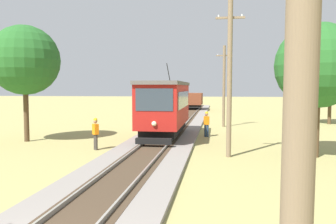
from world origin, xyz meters
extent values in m
cube|color=maroon|center=(0.00, 17.54, 2.30)|extent=(2.50, 8.00, 2.60)
cube|color=#56514C|center=(0.00, 17.54, 3.71)|extent=(2.60, 8.32, 0.22)
cube|color=black|center=(0.00, 17.54, 0.72)|extent=(2.10, 7.04, 0.44)
cube|color=#2D3842|center=(0.00, 13.52, 2.77)|extent=(2.10, 0.03, 1.25)
cube|color=#2D3842|center=(1.26, 17.54, 2.66)|extent=(0.02, 6.72, 1.04)
sphere|color=#F4EAB2|center=(0.00, 13.48, 1.45)|extent=(0.28, 0.28, 0.28)
cylinder|color=black|center=(0.00, 19.14, 4.52)|extent=(0.05, 1.67, 1.19)
cube|color=black|center=(0.00, 13.34, 0.50)|extent=(2.00, 0.36, 0.32)
cylinder|color=black|center=(0.00, 15.30, 0.72)|extent=(1.54, 0.80, 0.80)
cylinder|color=black|center=(0.00, 19.78, 0.72)|extent=(1.54, 0.80, 0.80)
cube|color=brown|center=(0.00, 47.30, 1.78)|extent=(2.40, 5.20, 1.70)
cube|color=black|center=(0.00, 47.30, 0.70)|extent=(2.02, 4.78, 0.38)
cylinder|color=black|center=(0.00, 45.74, 0.70)|extent=(1.54, 0.76, 0.76)
cylinder|color=black|center=(0.00, 48.86, 0.70)|extent=(1.54, 0.76, 0.76)
cylinder|color=#7A664C|center=(4.02, 11.87, 3.85)|extent=(0.24, 0.55, 7.70)
cube|color=#7A664C|center=(4.02, 11.87, 6.77)|extent=(1.40, 0.10, 0.10)
cylinder|color=silver|center=(3.47, 11.87, 6.87)|extent=(0.08, 0.08, 0.10)
cylinder|color=silver|center=(4.57, 11.87, 6.87)|extent=(0.08, 0.08, 0.10)
cylinder|color=#7A664C|center=(4.02, 25.35, 3.53)|extent=(0.24, 0.56, 7.06)
cube|color=#7A664C|center=(4.02, 25.35, 6.21)|extent=(1.40, 0.10, 0.10)
cylinder|color=silver|center=(3.47, 25.35, 6.31)|extent=(0.08, 0.08, 0.10)
cylinder|color=silver|center=(4.57, 25.35, 6.31)|extent=(0.08, 0.08, 0.10)
cone|color=gray|center=(-3.75, 47.06, 0.41)|extent=(2.44, 2.44, 0.83)
cylinder|color=#38332D|center=(-3.25, 13.04, 0.43)|extent=(0.15, 0.15, 0.86)
cylinder|color=#38332D|center=(-3.14, 12.93, 0.43)|extent=(0.15, 0.15, 0.86)
cube|color=orange|center=(-3.19, 12.98, 1.15)|extent=(0.44, 0.44, 0.58)
sphere|color=#936B51|center=(-3.19, 12.98, 1.58)|extent=(0.22, 0.22, 0.22)
sphere|color=yellow|center=(-3.19, 12.98, 1.68)|extent=(0.21, 0.21, 0.21)
cylinder|color=navy|center=(2.80, 18.95, 0.43)|extent=(0.15, 0.15, 0.86)
cylinder|color=navy|center=(2.64, 18.96, 0.43)|extent=(0.15, 0.15, 0.86)
cube|color=orange|center=(2.72, 18.96, 1.15)|extent=(0.40, 0.27, 0.58)
sphere|color=#936B51|center=(2.72, 18.96, 1.58)|extent=(0.22, 0.22, 0.22)
sphere|color=yellow|center=(2.72, 18.96, 1.68)|extent=(0.21, 0.21, 0.21)
cylinder|color=#4C3823|center=(13.95, 29.09, 1.20)|extent=(0.32, 0.32, 2.40)
sphere|color=#2D6B28|center=(13.95, 29.09, 4.15)|extent=(4.67, 4.67, 4.67)
cylinder|color=#4C3823|center=(-8.61, 15.28, 1.76)|extent=(0.32, 0.32, 3.52)
sphere|color=#235B23|center=(-8.61, 15.28, 5.17)|extent=(4.38, 4.38, 4.38)
cylinder|color=#4C3823|center=(8.27, 12.58, 1.48)|extent=(0.32, 0.32, 2.96)
sphere|color=#235B23|center=(8.27, 12.58, 4.51)|extent=(4.14, 4.14, 4.14)
camera|label=1|loc=(3.42, -5.15, 3.42)|focal=36.91mm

